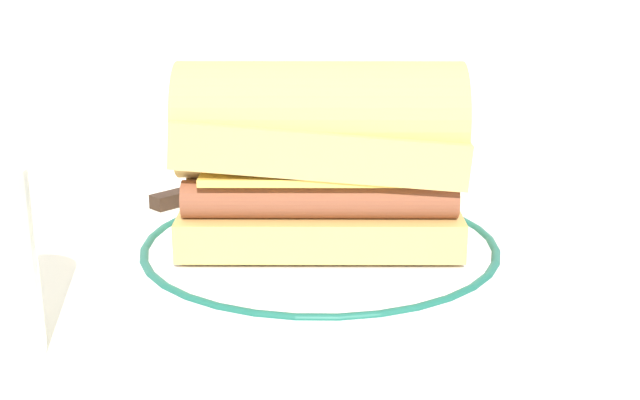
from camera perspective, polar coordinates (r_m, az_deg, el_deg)
ground_plane at (r=0.58m, az=2.48°, el=-5.08°), size 1.50×1.50×0.00m
plate at (r=0.60m, az=0.00°, el=-3.41°), size 0.27×0.27×0.01m
sausage_sandwich at (r=0.58m, az=0.00°, el=3.12°), size 0.21×0.14×0.13m
butter_knife at (r=0.76m, az=-6.93°, el=0.69°), size 0.15×0.09×0.01m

